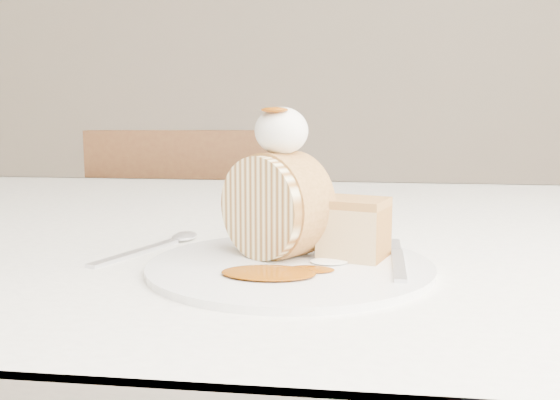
# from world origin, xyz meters

# --- Properties ---
(table) EXTENTS (1.40, 0.90, 0.75)m
(table) POSITION_xyz_m (0.00, 0.20, 0.66)
(table) COLOR white
(table) RESTS_ON ground
(chair_far) EXTENTS (0.45, 0.45, 0.84)m
(chair_far) POSITION_xyz_m (-0.33, 0.84, 0.48)
(chair_far) COLOR brown
(chair_far) RESTS_ON ground
(plate) EXTENTS (0.31, 0.31, 0.01)m
(plate) POSITION_xyz_m (-0.00, -0.01, 0.75)
(plate) COLOR white
(plate) RESTS_ON table
(roulade_slice) EXTENTS (0.10, 0.09, 0.09)m
(roulade_slice) POSITION_xyz_m (-0.02, 0.01, 0.80)
(roulade_slice) COLOR #FFEEB1
(roulade_slice) RESTS_ON plate
(cake_chunk) EXTENTS (0.07, 0.06, 0.05)m
(cake_chunk) POSITION_xyz_m (0.05, 0.01, 0.78)
(cake_chunk) COLOR #B37D43
(cake_chunk) RESTS_ON plate
(whipped_cream) EXTENTS (0.05, 0.05, 0.04)m
(whipped_cream) POSITION_xyz_m (-0.01, 0.01, 0.87)
(whipped_cream) COLOR white
(whipped_cream) RESTS_ON roulade_slice
(caramel_drizzle) EXTENTS (0.02, 0.02, 0.01)m
(caramel_drizzle) POSITION_xyz_m (-0.02, -0.00, 0.89)
(caramel_drizzle) COLOR #803B05
(caramel_drizzle) RESTS_ON whipped_cream
(caramel_pool) EXTENTS (0.09, 0.07, 0.00)m
(caramel_pool) POSITION_xyz_m (-0.01, -0.06, 0.76)
(caramel_pool) COLOR #803B05
(caramel_pool) RESTS_ON plate
(fork) EXTENTS (0.02, 0.15, 0.00)m
(fork) POSITION_xyz_m (0.09, -0.01, 0.76)
(fork) COLOR silver
(fork) RESTS_ON plate
(spoon) EXTENTS (0.07, 0.15, 0.00)m
(spoon) POSITION_xyz_m (-0.15, 0.02, 0.75)
(spoon) COLOR silver
(spoon) RESTS_ON table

